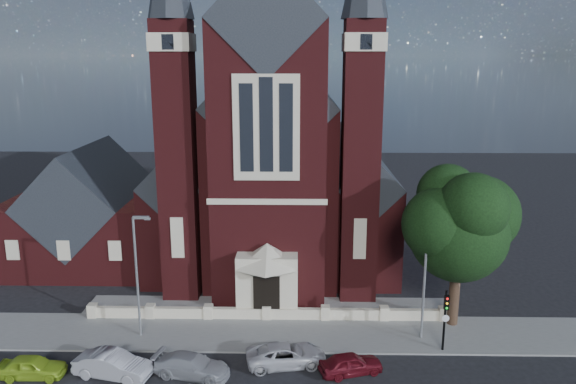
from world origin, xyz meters
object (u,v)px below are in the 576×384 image
church (276,159)px  traffic_signal (445,313)px  street_lamp_right (426,272)px  car_dark_red (351,364)px  car_lime_van (32,367)px  car_silver_a (113,365)px  parish_hall (91,216)px  street_tree (462,227)px  car_white_suv (286,355)px  car_silver_b (192,366)px  street_lamp_left (138,270)px

church → traffic_signal: bearing=-61.8°
street_lamp_right → car_dark_red: 7.54m
car_lime_van → car_silver_a: bearing=-89.6°
parish_hall → street_tree: (28.60, -12.29, 2.95)m
car_silver_a → car_white_suv: (9.71, 1.43, -0.08)m
street_lamp_right → traffic_signal: size_ratio=2.02×
street_tree → parish_hall: bearing=156.7°
car_silver_a → church: bearing=-6.7°
parish_hall → traffic_signal: 31.20m
church → car_white_suv: 23.46m
church → car_lime_van: bearing=-118.3°
car_lime_van → car_silver_a: car_silver_a is taller
street_tree → car_silver_b: (-16.42, -6.20, -6.33)m
parish_hall → car_dark_red: parish_hall is taller
parish_hall → street_lamp_left: bearing=-60.0°
street_lamp_right → car_white_suv: street_lamp_right is taller
car_lime_van → car_white_suv: bearing=-85.0°
street_tree → car_lime_van: 26.95m
street_tree → car_dark_red: size_ratio=2.94×
car_silver_a → street_lamp_left: bearing=8.4°
street_tree → street_lamp_right: 3.84m
traffic_signal → street_lamp_left: bearing=175.2°
traffic_signal → car_silver_a: bearing=-170.9°
parish_hall → car_white_suv: bearing=-44.6°
traffic_signal → car_white_suv: 9.88m
street_lamp_left → traffic_signal: size_ratio=2.02×
traffic_signal → car_dark_red: (-5.85, -2.50, -1.96)m
street_lamp_right → car_silver_b: 15.15m
street_lamp_left → street_lamp_right: 18.00m
street_lamp_right → car_silver_a: bearing=-165.8°
parish_hall → car_dark_red: bearing=-40.5°
car_silver_b → church: bearing=3.5°
traffic_signal → car_lime_van: (-23.78, -3.21, -1.95)m
street_tree → traffic_signal: bearing=-115.9°
car_dark_red → car_white_suv: bearing=60.0°
street_lamp_right → car_dark_red: street_lamp_right is taller
street_lamp_left → car_white_suv: 10.66m
church → street_lamp_left: bearing=-112.7°
street_tree → street_lamp_right: (-2.51, -1.71, -2.36)m
church → street_lamp_left: church is taller
traffic_signal → car_lime_van: traffic_signal is taller
traffic_signal → car_lime_van: 24.08m
street_tree → car_lime_van: street_tree is taller
church → street_tree: church is taller
street_lamp_right → car_dark_red: (-4.95, -4.08, -3.98)m
street_tree → traffic_signal: size_ratio=2.67×
street_tree → car_silver_a: 22.67m
car_dark_red → car_silver_a: bearing=75.5°
street_tree → car_lime_van: bearing=-165.7°
church → traffic_signal: size_ratio=8.72×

